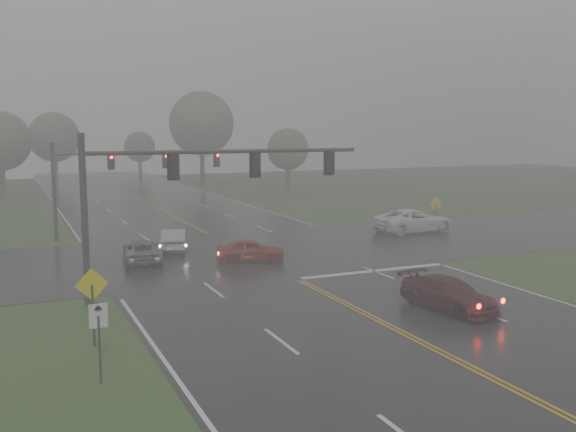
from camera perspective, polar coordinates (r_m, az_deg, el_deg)
name	(u,v)px	position (r m, az deg, el deg)	size (l,w,h in m)	color
ground	(498,382)	(20.81, 18.15, -13.84)	(180.00, 180.00, 0.00)	#31481F
main_road	(257,259)	(37.44, -2.79, -3.83)	(18.00, 160.00, 0.02)	black
cross_street	(245,253)	(39.28, -3.85, -3.29)	(120.00, 14.00, 0.02)	black
stop_bar	(374,271)	(34.48, 7.64, -4.90)	(8.50, 0.50, 0.01)	silver
sedan_maroon	(448,310)	(27.94, 14.04, -8.10)	(1.85, 4.56, 1.32)	#3B0A11
sedan_red	(251,262)	(36.67, -3.34, -4.08)	(1.55, 3.86, 1.32)	maroon
sedan_silver	(174,251)	(40.40, -10.11, -3.08)	(1.44, 4.14, 1.37)	#9DA0A4
car_grey	(143,262)	(37.44, -12.80, -4.02)	(2.06, 4.47, 1.24)	#585B60
pickup_white	(414,232)	(47.85, 11.10, -1.42)	(2.77, 6.01, 1.67)	white
signal_gantry_near	(177,182)	(28.87, -9.82, 2.97)	(13.09, 0.32, 7.37)	black
signal_gantry_far	(115,170)	(45.94, -15.14, 3.95)	(12.82, 0.33, 6.61)	black
sign_diamond_west	(92,294)	(23.27, -17.01, -6.64)	(1.15, 0.20, 2.78)	black
sign_arrow_white	(99,328)	(19.93, -16.47, -9.55)	(0.54, 0.10, 2.44)	black
sign_diamond_east	(435,208)	(47.56, 12.98, 0.67)	(1.12, 0.11, 2.68)	black
tree_nw_a	(0,141)	(75.53, -24.21, 6.09)	(6.41, 6.41, 9.41)	#362923
tree_ne_a	(202,124)	(85.68, -7.69, 8.14)	(8.45, 8.45, 12.41)	#362923
tree_n_mid	(54,137)	(90.89, -20.08, 6.59)	(6.60, 6.60, 9.70)	#362923
tree_e_near	(288,149)	(79.48, -0.01, 5.94)	(5.16, 5.16, 7.58)	#362923
tree_n_far	(140,147)	(103.66, -13.05, 5.99)	(4.82, 4.82, 7.08)	#362923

